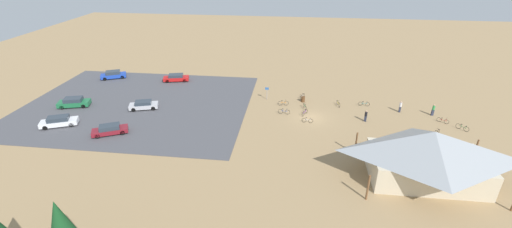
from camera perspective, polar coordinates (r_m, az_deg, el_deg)
ground at (r=50.61m, az=8.98°, el=-0.64°), size 160.00×160.00×0.00m
parking_lot_asphalt at (r=57.55m, az=-19.05°, el=1.61°), size 34.93×28.12×0.05m
bike_pavilion at (r=40.03m, az=26.97°, el=-5.85°), size 13.73×8.72×5.78m
trash_bin at (r=55.57m, az=7.83°, el=2.47°), size 0.60×0.60×0.90m
lot_sign at (r=55.56m, az=1.83°, el=3.78°), size 0.56×0.08×2.20m
bicycle_green_yard_right at (r=54.38m, az=31.14°, el=-1.93°), size 1.24×1.35×0.82m
bicycle_yellow_yard_left at (r=55.16m, az=13.55°, el=1.66°), size 0.49×1.67×0.77m
bicycle_purple_edge_north at (r=51.28m, az=8.13°, el=0.26°), size 0.84×1.58×0.81m
bicycle_teal_mid_cluster at (r=56.24m, az=17.53°, el=1.63°), size 1.75×0.48×0.75m
bicycle_silver_by_bin at (r=56.89m, az=7.73°, el=2.96°), size 0.72×1.60×0.80m
bicycle_orange_trailside at (r=53.92m, az=4.55°, el=1.81°), size 1.71×0.48×0.90m
bicycle_red_front_row at (r=55.25m, az=28.68°, el=-0.96°), size 1.36×1.00×0.81m
bicycle_blue_near_porch at (r=51.12m, az=4.68°, el=0.39°), size 1.79×0.48×0.89m
bicycle_white_edge_south at (r=49.05m, az=8.55°, el=-1.06°), size 1.60×0.48×0.78m
bicycle_black_near_sign at (r=51.23m, az=27.80°, el=-2.77°), size 1.29×1.27×0.80m
bicycle_green_back_row at (r=53.17m, az=8.13°, el=1.24°), size 0.61×1.75×0.80m
car_silver_aisle_side at (r=55.15m, az=-18.21°, el=1.44°), size 4.57×2.95×1.29m
car_blue_far_end at (r=70.31m, az=-22.66°, el=6.06°), size 4.82×3.51×1.46m
car_red_back_corner at (r=65.26m, az=-13.16°, el=5.91°), size 4.85×2.72×1.33m
car_maroon_inner_stall at (r=49.33m, az=-23.16°, el=-2.40°), size 4.82×3.50×1.32m
car_green_end_stall at (r=60.22m, az=-28.07°, el=1.74°), size 4.93×3.05×1.47m
car_white_by_curb at (r=54.67m, az=-30.00°, el=-1.06°), size 5.07×3.44×1.45m
visitor_near_lot at (r=51.05m, az=17.82°, el=-0.27°), size 0.38×0.36×1.72m
visitor_at_bikes at (r=56.69m, az=27.42°, el=0.65°), size 0.36×0.36×1.79m
visitor_crossing_yard at (r=55.76m, az=22.90°, el=1.18°), size 0.36×0.36×1.78m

